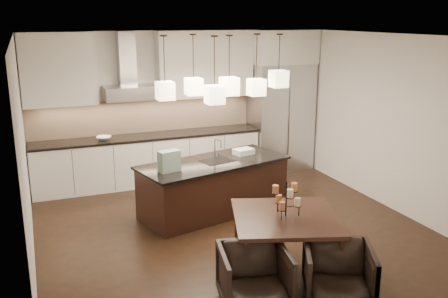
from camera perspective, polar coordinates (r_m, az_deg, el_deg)
name	(u,v)px	position (r m, az deg, el deg)	size (l,w,h in m)	color
floor	(229,226)	(7.60, 0.56, -8.85)	(5.50, 5.50, 0.02)	black
ceiling	(229,35)	(6.96, 0.62, 12.92)	(5.50, 5.50, 0.02)	white
wall_back	(175,105)	(9.71, -5.62, 5.06)	(5.50, 0.02, 2.80)	silver
wall_front	(341,199)	(4.82, 13.20, -5.60)	(5.50, 0.02, 2.80)	silver
wall_left	(23,155)	(6.64, -22.02, -0.61)	(0.02, 5.50, 2.80)	silver
wall_right	(386,121)	(8.56, 17.98, 3.06)	(0.02, 5.50, 2.80)	silver
refrigerator	(280,117)	(10.20, 6.46, 3.67)	(1.20, 0.72, 2.15)	#B7B7BA
fridge_panel	(282,47)	(10.02, 6.70, 11.54)	(1.26, 0.72, 0.65)	silver
lower_cabinets	(149,160)	(9.46, -8.55, -1.27)	(4.21, 0.62, 0.88)	silver
countertop	(148,136)	(9.34, -8.65, 1.44)	(4.21, 0.66, 0.04)	black
backsplash	(144,116)	(9.56, -9.15, 3.78)	(4.21, 0.02, 0.63)	tan
upper_cab_left	(58,69)	(9.06, -18.41, 8.62)	(1.25, 0.35, 1.25)	silver
upper_cab_right	(205,64)	(9.59, -2.20, 9.68)	(1.86, 0.35, 1.25)	silver
hood_canopy	(129,93)	(9.17, -10.76, 6.32)	(0.90, 0.52, 0.24)	#B7B7BA
hood_chimney	(127,59)	(9.21, -11.08, 10.10)	(0.30, 0.28, 0.96)	#B7B7BA
fruit_bowl	(104,138)	(9.14, -13.56, 1.22)	(0.26, 0.26, 0.06)	silver
island_body	(214,188)	(7.97, -1.20, -4.47)	(2.30, 0.92, 0.81)	black
island_top	(213,163)	(7.84, -1.22, -1.55)	(2.37, 0.99, 0.04)	black
faucet	(215,149)	(7.91, -1.05, 0.05)	(0.09, 0.22, 0.35)	silver
tote_bag	(169,161)	(7.34, -6.28, -1.38)	(0.31, 0.17, 0.31)	#206044
food_container	(244,151)	(8.24, 2.25, -0.29)	(0.31, 0.22, 0.09)	silver
dining_table	(285,244)	(6.23, 6.95, -10.73)	(1.23, 1.23, 0.74)	black
candelabra	(286,199)	(6.00, 7.13, -5.67)	(0.36, 0.36, 0.43)	black
candle_a	(298,202)	(6.04, 8.41, -6.00)	(0.07, 0.07, 0.10)	beige
candle_b	(279,199)	(6.11, 6.28, -5.67)	(0.07, 0.07, 0.10)	#BD7336
candle_c	(282,206)	(5.89, 6.65, -6.47)	(0.07, 0.07, 0.10)	#AB613B
candle_d	(294,187)	(6.06, 8.03, -4.32)	(0.07, 0.07, 0.10)	#BD7336
candle_e	(276,189)	(5.95, 5.91, -4.59)	(0.07, 0.07, 0.10)	#AB613B
candle_f	(290,193)	(5.84, 7.57, -5.04)	(0.07, 0.07, 0.10)	beige
armchair_left	(254,278)	(5.53, 3.48, -14.51)	(0.73, 0.75, 0.68)	black
armchair_right	(338,276)	(5.70, 12.91, -13.94)	(0.73, 0.75, 0.68)	black
pendant_a	(165,91)	(7.27, -6.74, 6.62)	(0.24, 0.24, 0.26)	beige
pendant_b	(194,87)	(7.75, -3.48, 7.14)	(0.24, 0.24, 0.26)	beige
pendant_c	(229,86)	(7.34, 0.60, 7.17)	(0.24, 0.24, 0.26)	beige
pendant_d	(256,87)	(7.91, 3.70, 7.06)	(0.24, 0.24, 0.26)	beige
pendant_e	(279,79)	(7.86, 6.25, 7.98)	(0.24, 0.24, 0.26)	beige
pendant_f	(215,95)	(7.11, -1.09, 6.23)	(0.24, 0.24, 0.26)	beige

